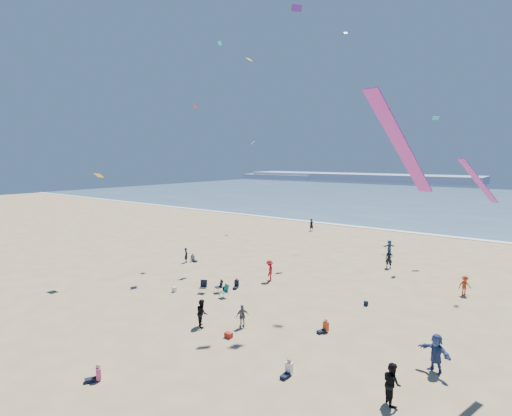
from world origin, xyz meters
The scene contains 13 objects.
ground centered at (0.00, 0.00, 0.00)m, with size 220.00×220.00×0.00m, color tan.
ocean centered at (0.00, 95.00, 0.03)m, with size 220.00×100.00×0.06m, color #476B84.
surf_line centered at (0.00, 45.00, 0.04)m, with size 220.00×1.20×0.08m, color white.
headland_far centered at (-60.00, 170.00, 1.60)m, with size 110.00×20.00×3.20m, color #7A8EA8.
headland_near centered at (-100.00, 165.00, 1.00)m, with size 40.00×14.00×2.00m, color #7A8EA8.
standing_flyers centered at (7.56, 13.51, 0.88)m, with size 30.19×41.99×1.94m.
seated_group centered at (0.32, 7.00, 0.42)m, with size 20.27×19.10×0.84m.
chair_cluster centered at (-2.91, 9.22, 0.50)m, with size 2.78×1.62×1.00m.
white_tote centered at (-5.90, 7.72, 0.20)m, with size 0.35×0.20×0.40m, color white.
black_backpack centered at (-2.78, 10.24, 0.19)m, with size 0.30×0.22×0.38m, color black.
cooler centered at (2.87, 4.17, 0.15)m, with size 0.45×0.30×0.30m, color #A02316.
navy_bag centered at (7.36, 13.97, 0.17)m, with size 0.28×0.18×0.34m, color black.
kites_aloft centered at (9.50, 13.24, 15.12)m, with size 41.47×42.85×28.93m.
Camera 1 is at (17.64, -12.67, 10.47)m, focal length 28.00 mm.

